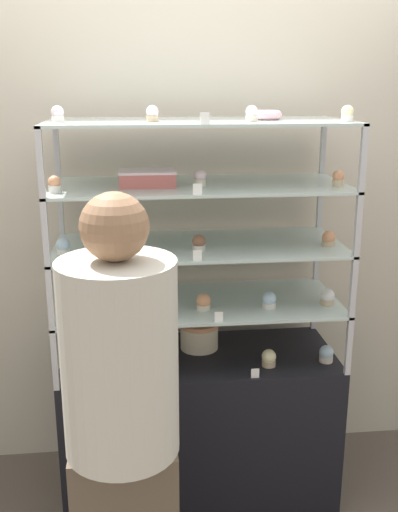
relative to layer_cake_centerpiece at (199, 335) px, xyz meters
The scene contains 35 objects.
ground_plane 0.81m from the layer_cake_centerpiece, 97.07° to the right, with size 20.00×20.00×0.00m, color brown.
back_wall 0.60m from the layer_cake_centerpiece, 91.74° to the left, with size 8.00×0.05×2.60m.
display_base 0.44m from the layer_cake_centerpiece, 97.07° to the right, with size 1.29×0.54×0.74m.
display_riser_lower 0.21m from the layer_cake_centerpiece, 97.07° to the right, with size 1.29×0.54×0.27m.
display_riser_middle 0.47m from the layer_cake_centerpiece, 97.07° to the right, with size 1.29×0.54×0.27m.
display_riser_upper 0.74m from the layer_cake_centerpiece, 97.07° to the right, with size 1.29×0.54×0.27m.
display_riser_top 1.01m from the layer_cake_centerpiece, 97.07° to the right, with size 1.29×0.54×0.27m.
layer_cake_centerpiece is the anchor object (origin of this frame).
sheet_cake_frosted 0.82m from the layer_cake_centerpiece, 157.25° to the right, with size 0.24×0.18×0.07m.
cupcake_0 0.62m from the layer_cake_centerpiece, 163.90° to the right, with size 0.07×0.07×0.08m.
cupcake_1 0.34m from the layer_cake_centerpiece, 149.51° to the right, with size 0.07×0.07×0.08m.
cupcake_2 0.37m from the layer_cake_centerpiece, 37.51° to the right, with size 0.07×0.07×0.08m.
cupcake_3 0.61m from the layer_cake_centerpiece, 20.45° to the right, with size 0.07×0.07×0.08m.
price_tag_0 0.40m from the layer_cake_centerpiece, 58.00° to the right, with size 0.04×0.00×0.04m.
cupcake_4 0.66m from the layer_cake_centerpiece, 163.38° to the right, with size 0.06×0.06×0.07m.
cupcake_5 0.41m from the layer_cake_centerpiece, 155.82° to the right, with size 0.06×0.06×0.07m.
cupcake_6 0.30m from the layer_cake_centerpiece, 90.49° to the right, with size 0.06×0.06×0.07m.
cupcake_7 0.43m from the layer_cake_centerpiece, 33.81° to the right, with size 0.06×0.06×0.07m.
cupcake_8 0.64m from the layer_cake_centerpiece, 18.01° to the right, with size 0.06×0.06×0.07m.
price_tag_1 0.41m from the layer_cake_centerpiece, 82.18° to the right, with size 0.04×0.00×0.04m.
cupcake_9 0.80m from the layer_cake_centerpiece, 164.57° to the right, with size 0.06×0.06×0.07m.
cupcake_10 0.54m from the layer_cake_centerpiece, 96.78° to the right, with size 0.06×0.06×0.07m.
cupcake_11 0.77m from the layer_cake_centerpiece, 16.40° to the right, with size 0.06×0.06×0.07m.
price_tag_2 0.60m from the layer_cake_centerpiece, 97.57° to the right, with size 0.04×0.00×0.04m.
cupcake_12 1.02m from the layer_cake_centerpiece, 159.42° to the right, with size 0.05×0.05×0.07m.
cupcake_13 0.79m from the layer_cake_centerpiece, 93.35° to the right, with size 0.05×0.05×0.07m.
cupcake_14 0.99m from the layer_cake_centerpiece, 19.77° to the right, with size 0.05×0.05×0.07m.
price_tag_3 0.84m from the layer_cake_centerpiece, 97.51° to the right, with size 0.04×0.00×0.04m.
cupcake_15 1.22m from the layer_cake_centerpiece, 166.27° to the right, with size 0.05×0.05×0.07m.
cupcake_16 1.08m from the layer_cake_centerpiece, 144.02° to the right, with size 0.05×0.05×0.07m.
cupcake_17 1.09m from the layer_cake_centerpiece, 45.24° to the right, with size 0.05×0.05×0.07m.
cupcake_18 1.23m from the layer_cake_centerpiece, 21.08° to the right, with size 0.05×0.05×0.07m.
price_tag_4 1.10m from the layer_cake_centerpiece, 92.67° to the right, with size 0.04×0.00×0.04m.
donut_glazed 1.08m from the layer_cake_centerpiece, 13.26° to the right, with size 0.13×0.13×0.04m.
customer_figure 0.92m from the layer_cake_centerpiece, 112.88° to the right, with size 0.39×0.39×1.66m.
Camera 1 is at (-0.28, -2.58, 1.98)m, focal length 42.00 mm.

